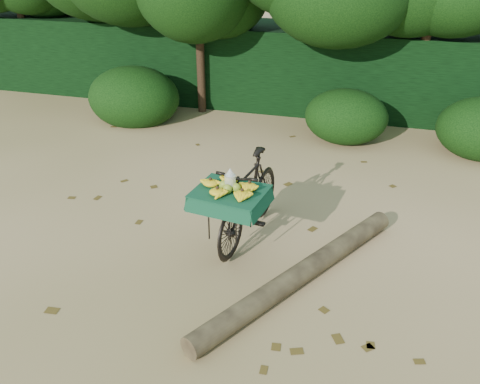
# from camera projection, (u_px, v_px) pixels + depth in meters

# --- Properties ---
(ground) EXTENTS (80.00, 80.00, 0.00)m
(ground) POSITION_uv_depth(u_px,v_px,m) (197.00, 246.00, 6.73)
(ground) COLOR tan
(ground) RESTS_ON ground
(vendor_bicycle) EXTENTS (0.94, 1.99, 1.18)m
(vendor_bicycle) POSITION_uv_depth(u_px,v_px,m) (248.00, 197.00, 6.68)
(vendor_bicycle) COLOR black
(vendor_bicycle) RESTS_ON ground
(fallen_log) EXTENTS (1.93, 3.15, 0.25)m
(fallen_log) POSITION_uv_depth(u_px,v_px,m) (302.00, 273.00, 6.01)
(fallen_log) COLOR brown
(fallen_log) RESTS_ON ground
(hedge_backdrop) EXTENTS (26.00, 1.80, 1.80)m
(hedge_backdrop) POSITION_uv_depth(u_px,v_px,m) (290.00, 66.00, 11.68)
(hedge_backdrop) COLOR black
(hedge_backdrop) RESTS_ON ground
(tree_row) EXTENTS (14.50, 2.00, 4.00)m
(tree_row) POSITION_uv_depth(u_px,v_px,m) (255.00, 21.00, 10.64)
(tree_row) COLOR black
(tree_row) RESTS_ON ground
(bush_clumps) EXTENTS (8.80, 1.70, 0.90)m
(bush_clumps) POSITION_uv_depth(u_px,v_px,m) (295.00, 115.00, 10.06)
(bush_clumps) COLOR black
(bush_clumps) RESTS_ON ground
(leaf_litter) EXTENTS (7.00, 7.30, 0.01)m
(leaf_litter) POSITION_uv_depth(u_px,v_px,m) (213.00, 222.00, 7.28)
(leaf_litter) COLOR #513D15
(leaf_litter) RESTS_ON ground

